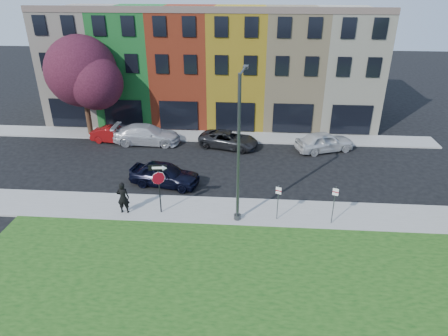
# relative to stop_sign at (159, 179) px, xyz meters

# --- Properties ---
(ground) EXTENTS (120.00, 120.00, 0.00)m
(ground) POSITION_rel_stop_sign_xyz_m (3.69, -2.51, -2.33)
(ground) COLOR black
(ground) RESTS_ON ground
(sidewalk_near) EXTENTS (40.00, 3.00, 0.12)m
(sidewalk_near) POSITION_rel_stop_sign_xyz_m (5.69, 0.49, -2.27)
(sidewalk_near) COLOR gray
(sidewalk_near) RESTS_ON ground
(sidewalk_far) EXTENTS (40.00, 2.40, 0.12)m
(sidewalk_far) POSITION_rel_stop_sign_xyz_m (0.69, 12.49, -2.27)
(sidewalk_far) COLOR gray
(sidewalk_far) RESTS_ON ground
(rowhouse_block) EXTENTS (30.00, 10.12, 10.00)m
(rowhouse_block) POSITION_rel_stop_sign_xyz_m (1.19, 18.67, 2.66)
(rowhouse_block) COLOR #C1B3A0
(rowhouse_block) RESTS_ON ground
(stop_sign) EXTENTS (1.05, 0.15, 3.10)m
(stop_sign) POSITION_rel_stop_sign_xyz_m (0.00, 0.00, 0.00)
(stop_sign) COLOR black
(stop_sign) RESTS_ON sidewalk_near
(man) EXTENTS (0.77, 0.55, 1.98)m
(man) POSITION_rel_stop_sign_xyz_m (-2.15, -0.17, -1.22)
(man) COLOR black
(man) RESTS_ON sidewalk_near
(sedan_near) EXTENTS (3.61, 5.38, 1.59)m
(sedan_near) POSITION_rel_stop_sign_xyz_m (-0.51, 3.59, -1.53)
(sedan_near) COLOR black
(sedan_near) RESTS_ON ground
(parked_car_red) EXTENTS (2.35, 4.28, 1.30)m
(parked_car_red) POSITION_rel_stop_sign_xyz_m (-6.28, 10.74, -1.68)
(parked_car_red) COLOR maroon
(parked_car_red) RESTS_ON ground
(parked_car_silver) EXTENTS (2.28, 5.52, 1.60)m
(parked_car_silver) POSITION_rel_stop_sign_xyz_m (-3.51, 10.64, -1.53)
(parked_car_silver) COLOR #B5B5BA
(parked_car_silver) RESTS_ON ground
(parked_car_dark) EXTENTS (4.62, 5.93, 1.34)m
(parked_car_dark) POSITION_rel_stop_sign_xyz_m (3.35, 10.35, -1.66)
(parked_car_dark) COLOR black
(parked_car_dark) RESTS_ON ground
(parked_car_white) EXTENTS (4.87, 5.85, 1.58)m
(parked_car_white) POSITION_rel_stop_sign_xyz_m (11.01, 10.20, -1.54)
(parked_car_white) COLOR silver
(parked_car_white) RESTS_ON ground
(street_lamp) EXTENTS (0.59, 2.57, 8.40)m
(street_lamp) POSITION_rel_stop_sign_xyz_m (4.57, -0.20, 2.03)
(street_lamp) COLOR #414446
(street_lamp) RESTS_ON sidewalk_near
(parking_sign_a) EXTENTS (0.30, 0.16, 2.19)m
(parking_sign_a) POSITION_rel_stop_sign_xyz_m (6.81, -0.24, -0.84)
(parking_sign_a) COLOR #414446
(parking_sign_a) RESTS_ON sidewalk_near
(parking_sign_b) EXTENTS (0.31, 0.15, 2.36)m
(parking_sign_b) POSITION_rel_stop_sign_xyz_m (9.88, -0.42, -0.75)
(parking_sign_b) COLOR #414446
(parking_sign_b) RESTS_ON sidewalk_near
(tree_purple) EXTENTS (7.01, 6.13, 8.39)m
(tree_purple) POSITION_rel_stop_sign_xyz_m (-8.89, 12.34, 3.11)
(tree_purple) COLOR black
(tree_purple) RESTS_ON sidewalk_far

